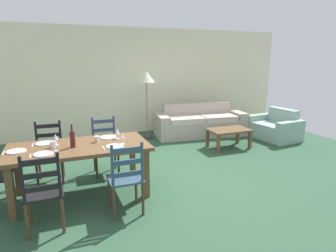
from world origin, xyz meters
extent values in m
cube|color=#2B4F36|center=(0.00, 0.00, -0.01)|extent=(9.60, 9.60, 0.02)
cube|color=#EFE5BD|center=(0.00, 3.30, 1.35)|extent=(9.60, 0.16, 2.70)
cube|color=brown|center=(-1.21, -0.07, 0.72)|extent=(1.90, 0.96, 0.05)
cube|color=brown|center=(-2.06, -0.45, 0.35)|extent=(0.08, 0.08, 0.70)
cube|color=brown|center=(-0.36, -0.45, 0.35)|extent=(0.08, 0.08, 0.70)
cube|color=brown|center=(-2.06, 0.31, 0.35)|extent=(0.08, 0.08, 0.70)
cube|color=brown|center=(-0.36, 0.31, 0.35)|extent=(0.08, 0.08, 0.70)
cube|color=black|center=(-1.67, -0.78, 0.45)|extent=(0.42, 0.40, 0.03)
cylinder|color=#4A341F|center=(-1.85, -0.61, 0.22)|extent=(0.04, 0.04, 0.43)
cylinder|color=#4A341F|center=(-1.49, -0.61, 0.22)|extent=(0.04, 0.04, 0.43)
cylinder|color=#4A341F|center=(-1.85, -0.95, 0.22)|extent=(0.04, 0.04, 0.43)
cylinder|color=#4A341F|center=(-1.49, -0.95, 0.22)|extent=(0.04, 0.04, 0.43)
cylinder|color=black|center=(-1.85, -0.95, 0.71)|extent=(0.04, 0.04, 0.50)
cylinder|color=black|center=(-1.49, -0.95, 0.71)|extent=(0.04, 0.04, 0.50)
cube|color=black|center=(-1.67, -0.95, 0.58)|extent=(0.38, 0.02, 0.06)
cube|color=black|center=(-1.67, -0.95, 0.73)|extent=(0.38, 0.02, 0.06)
cube|color=black|center=(-1.67, -0.95, 0.88)|extent=(0.38, 0.02, 0.06)
cube|color=#2D475D|center=(-0.73, -0.74, 0.45)|extent=(0.42, 0.40, 0.03)
cylinder|color=#4A341F|center=(-0.90, -0.57, 0.22)|extent=(0.04, 0.04, 0.43)
cylinder|color=#4A341F|center=(-0.54, -0.57, 0.22)|extent=(0.04, 0.04, 0.43)
cylinder|color=#4A341F|center=(-0.91, -0.91, 0.22)|extent=(0.04, 0.04, 0.43)
cylinder|color=#4A341F|center=(-0.55, -0.91, 0.22)|extent=(0.04, 0.04, 0.43)
cylinder|color=#2D475D|center=(-0.91, -0.91, 0.71)|extent=(0.04, 0.04, 0.50)
cylinder|color=#2D475D|center=(-0.55, -0.91, 0.71)|extent=(0.04, 0.04, 0.50)
cube|color=#2D475D|center=(-0.73, -0.91, 0.58)|extent=(0.38, 0.03, 0.06)
cube|color=#2D475D|center=(-0.73, -0.91, 0.73)|extent=(0.38, 0.03, 0.06)
cube|color=#2D475D|center=(-0.73, -0.91, 0.88)|extent=(0.38, 0.03, 0.06)
cube|color=black|center=(-1.62, 0.60, 0.45)|extent=(0.44, 0.42, 0.03)
cylinder|color=#4A341F|center=(-1.45, 0.42, 0.22)|extent=(0.04, 0.04, 0.43)
cylinder|color=#4A341F|center=(-1.81, 0.44, 0.22)|extent=(0.04, 0.04, 0.43)
cylinder|color=#4A341F|center=(-1.44, 0.76, 0.22)|extent=(0.04, 0.04, 0.43)
cylinder|color=#4A341F|center=(-1.80, 0.78, 0.22)|extent=(0.04, 0.04, 0.43)
cylinder|color=black|center=(-1.44, 0.76, 0.71)|extent=(0.04, 0.04, 0.50)
cylinder|color=black|center=(-1.80, 0.78, 0.71)|extent=(0.04, 0.04, 0.50)
cube|color=black|center=(-1.62, 0.77, 0.58)|extent=(0.38, 0.05, 0.06)
cube|color=black|center=(-1.62, 0.77, 0.73)|extent=(0.38, 0.05, 0.06)
cube|color=black|center=(-1.62, 0.77, 0.88)|extent=(0.38, 0.05, 0.06)
cube|color=#314159|center=(-0.74, 0.64, 0.45)|extent=(0.43, 0.41, 0.03)
cylinder|color=#4A341F|center=(-0.56, 0.46, 0.22)|extent=(0.04, 0.04, 0.43)
cylinder|color=#4A341F|center=(-0.92, 0.47, 0.22)|extent=(0.04, 0.04, 0.43)
cylinder|color=#4A341F|center=(-0.55, 0.80, 0.22)|extent=(0.04, 0.04, 0.43)
cylinder|color=#4A341F|center=(-0.91, 0.81, 0.22)|extent=(0.04, 0.04, 0.43)
cylinder|color=#314159|center=(-0.55, 0.80, 0.71)|extent=(0.04, 0.04, 0.50)
cylinder|color=#314159|center=(-0.91, 0.81, 0.71)|extent=(0.04, 0.04, 0.50)
cube|color=#314159|center=(-0.73, 0.81, 0.58)|extent=(0.38, 0.04, 0.06)
cube|color=#314159|center=(-0.73, 0.81, 0.73)|extent=(0.38, 0.04, 0.06)
cube|color=#314159|center=(-0.73, 0.81, 0.88)|extent=(0.38, 0.04, 0.06)
cylinder|color=#4A341F|center=(-2.10, 0.11, 0.22)|extent=(0.04, 0.04, 0.43)
cylinder|color=#4A341F|center=(-2.10, -0.25, 0.22)|extent=(0.04, 0.04, 0.43)
cylinder|color=white|center=(-1.66, -0.32, 0.76)|extent=(0.24, 0.24, 0.02)
cube|color=silver|center=(-1.81, -0.32, 0.75)|extent=(0.02, 0.17, 0.01)
cylinder|color=white|center=(-0.76, -0.32, 0.76)|extent=(0.24, 0.24, 0.02)
cube|color=silver|center=(-0.91, -0.32, 0.75)|extent=(0.02, 0.17, 0.01)
cylinder|color=white|center=(-1.66, 0.18, 0.76)|extent=(0.24, 0.24, 0.02)
cube|color=silver|center=(-1.81, 0.18, 0.75)|extent=(0.03, 0.17, 0.01)
cylinder|color=white|center=(-0.76, 0.18, 0.76)|extent=(0.24, 0.24, 0.02)
cube|color=silver|center=(-0.91, 0.18, 0.75)|extent=(0.02, 0.17, 0.01)
cylinder|color=white|center=(-1.99, -0.07, 0.76)|extent=(0.24, 0.24, 0.02)
cube|color=silver|center=(-2.14, -0.07, 0.75)|extent=(0.02, 0.17, 0.01)
cylinder|color=#471919|center=(-1.29, -0.12, 0.86)|extent=(0.07, 0.07, 0.22)
cylinder|color=#471919|center=(-1.29, -0.12, 1.01)|extent=(0.02, 0.02, 0.08)
cylinder|color=black|center=(-1.29, -0.12, 1.06)|extent=(0.03, 0.03, 0.02)
cylinder|color=white|center=(-1.51, -0.22, 0.75)|extent=(0.06, 0.06, 0.01)
cylinder|color=white|center=(-1.51, -0.22, 0.79)|extent=(0.01, 0.01, 0.07)
cone|color=white|center=(-1.51, -0.22, 0.87)|extent=(0.06, 0.06, 0.08)
cylinder|color=white|center=(-0.63, -0.21, 0.75)|extent=(0.06, 0.06, 0.01)
cylinder|color=white|center=(-0.63, -0.21, 0.79)|extent=(0.01, 0.01, 0.07)
cone|color=white|center=(-0.63, -0.21, 0.87)|extent=(0.06, 0.06, 0.08)
cylinder|color=white|center=(-1.50, 0.08, 0.75)|extent=(0.06, 0.06, 0.01)
cylinder|color=white|center=(-1.50, 0.08, 0.79)|extent=(0.01, 0.01, 0.07)
cone|color=white|center=(-1.50, 0.08, 0.87)|extent=(0.06, 0.06, 0.08)
cylinder|color=white|center=(-0.64, 0.07, 0.75)|extent=(0.06, 0.06, 0.01)
cylinder|color=white|center=(-0.64, 0.07, 0.79)|extent=(0.01, 0.01, 0.07)
cone|color=white|center=(-0.64, 0.07, 0.87)|extent=(0.06, 0.06, 0.08)
cylinder|color=beige|center=(-0.95, 0.01, 0.80)|extent=(0.07, 0.07, 0.09)
cylinder|color=beige|center=(-1.55, -0.05, 0.80)|extent=(0.07, 0.07, 0.09)
cube|color=#B5A697|center=(1.94, 2.27, 0.20)|extent=(1.88, 0.99, 0.40)
cube|color=#B5A697|center=(1.97, 2.57, 0.40)|extent=(1.81, 0.40, 0.80)
cube|color=#B5A697|center=(2.95, 2.16, 0.29)|extent=(0.33, 0.82, 0.58)
cube|color=#B5A697|center=(0.93, 2.39, 0.29)|extent=(0.33, 0.82, 0.58)
cube|color=beige|center=(2.38, 2.18, 0.46)|extent=(0.92, 0.73, 0.12)
cube|color=beige|center=(1.49, 2.27, 0.46)|extent=(0.92, 0.73, 0.12)
cube|color=brown|center=(2.03, 1.12, 0.40)|extent=(0.90, 0.56, 0.04)
cube|color=brown|center=(1.63, 0.89, 0.19)|extent=(0.06, 0.06, 0.38)
cube|color=brown|center=(2.43, 0.89, 0.19)|extent=(0.06, 0.06, 0.38)
cube|color=brown|center=(1.63, 1.35, 0.19)|extent=(0.06, 0.06, 0.38)
cube|color=brown|center=(2.43, 1.35, 0.19)|extent=(0.06, 0.06, 0.38)
cube|color=#92B3A6|center=(3.49, 1.37, 0.19)|extent=(0.88, 0.88, 0.38)
cube|color=#92B3A6|center=(3.79, 1.41, 0.36)|extent=(0.28, 0.82, 0.72)
cube|color=#92B3A6|center=(3.54, 0.89, 0.26)|extent=(0.81, 0.26, 0.52)
cube|color=#92B3A6|center=(3.44, 1.86, 0.26)|extent=(0.81, 0.26, 0.52)
cylinder|color=#332D28|center=(0.59, 2.52, 0.01)|extent=(0.28, 0.28, 0.03)
cylinder|color=gray|center=(0.59, 2.52, 0.71)|extent=(0.03, 0.03, 1.35)
cone|color=beige|center=(0.59, 2.52, 1.51)|extent=(0.40, 0.40, 0.26)
camera|label=1|loc=(-1.46, -4.08, 1.93)|focal=30.77mm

